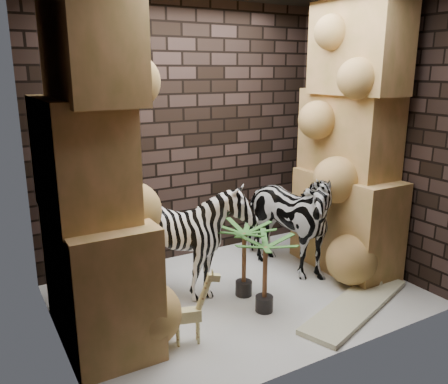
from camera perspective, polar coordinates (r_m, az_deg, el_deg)
floor at (r=4.84m, az=1.90°, el=-12.60°), size 3.50×3.50×0.00m
wall_back at (r=5.45m, az=-4.96°, el=7.08°), size 3.50×0.00×3.50m
wall_front at (r=3.39m, az=13.34°, el=1.95°), size 3.50×0.00×3.50m
wall_left at (r=3.75m, az=-21.25°, el=2.58°), size 0.00×3.00×3.00m
wall_right at (r=5.48m, az=17.88°, el=6.47°), size 0.00×3.00×3.00m
rock_pillar_left at (r=3.82m, az=-16.08°, el=3.21°), size 0.68×1.30×3.00m
rock_pillar_right at (r=5.24m, az=15.43°, el=6.30°), size 0.58×1.25×3.00m
zebra_right at (r=5.16m, az=7.25°, el=-2.34°), size 0.90×1.32×1.43m
zebra_left at (r=4.61m, az=-4.39°, el=-6.57°), size 1.06×1.28×1.10m
giraffe_toy at (r=3.95m, az=-4.54°, el=-14.02°), size 0.36×0.21×0.66m
palm_front at (r=4.69m, az=2.48°, el=-8.38°), size 0.36×0.36×0.77m
palm_back at (r=4.41m, az=5.07°, el=-10.10°), size 0.36×0.36×0.75m
surfboard at (r=4.78m, az=15.97°, el=-13.28°), size 1.61×0.89×0.05m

